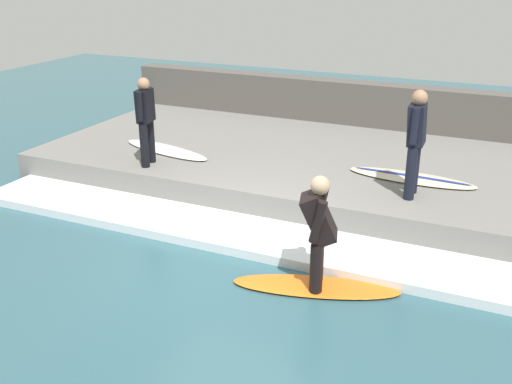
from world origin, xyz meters
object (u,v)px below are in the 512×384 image
object	(u,v)px
surfboard_riding	(316,286)
surfer_waiting_far	(146,117)
surfboard_waiting_near	(411,178)
surfer_waiting_near	(416,138)
surfer_riding	(318,226)
surfboard_waiting_far	(166,150)

from	to	relation	value
surfboard_riding	surfer_waiting_far	world-z (taller)	surfer_waiting_far
surfboard_riding	surfboard_waiting_near	bearing A→B (deg)	-10.01
surfer_waiting_near	surfboard_waiting_near	xyz separation A→B (m)	(0.71, 0.12, -0.87)
surfboard_waiting_near	surfer_waiting_far	distance (m)	4.50
surfer_waiting_near	surfboard_waiting_near	size ratio (longest dim) A/B	0.77
surfboard_riding	surfer_waiting_near	distance (m)	2.80
surfer_riding	surfboard_waiting_far	size ratio (longest dim) A/B	0.69
surfboard_riding	surfboard_waiting_far	size ratio (longest dim) A/B	1.04
surfer_waiting_far	surfboard_waiting_far	size ratio (longest dim) A/B	0.73
surfer_riding	surfer_waiting_far	size ratio (longest dim) A/B	0.95
surfer_waiting_far	surfboard_waiting_far	distance (m)	1.12
surfboard_riding	surfboard_waiting_far	bearing A→B (deg)	54.96
surfer_waiting_near	surfboard_waiting_far	world-z (taller)	surfer_waiting_near
surfer_waiting_near	surfer_riding	bearing A→B (deg)	164.44
surfer_waiting_far	surfer_riding	bearing A→B (deg)	-117.65
surfboard_riding	surfer_waiting_far	bearing A→B (deg)	62.35
surfer_waiting_near	surfer_waiting_far	bearing A→B (deg)	95.20
surfboard_riding	surfer_riding	bearing A→B (deg)	180.00
surfer_waiting_near	surfboard_riding	bearing A→B (deg)	164.44
surfer_riding	surfboard_waiting_near	size ratio (longest dim) A/B	0.69
surfer_riding	surfboard_riding	bearing A→B (deg)	0.00
surfboard_riding	surfboard_waiting_near	size ratio (longest dim) A/B	1.04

